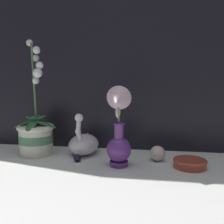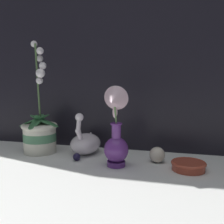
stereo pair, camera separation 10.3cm
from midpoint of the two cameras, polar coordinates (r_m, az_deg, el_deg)
name	(u,v)px [view 1 (the left image)]	position (r m, az deg, el deg)	size (l,w,h in m)	color
ground_plane	(103,170)	(0.94, -5.14, -12.57)	(2.80, 2.80, 0.00)	silver
window_backdrop	(116,13)	(1.21, -1.77, 20.70)	(2.80, 0.03, 1.20)	black
orchid_potted_plant	(36,134)	(1.16, -18.72, -4.49)	(0.19, 0.19, 0.48)	beige
swan_figurine	(84,143)	(1.13, -8.78, -6.70)	(0.12, 0.19, 0.18)	white
blue_vase	(118,132)	(0.93, -1.74, -4.45)	(0.09, 0.12, 0.29)	#602D7F
glass_sphere	(158,153)	(1.03, 7.06, -8.96)	(0.06, 0.06, 0.06)	beige
amber_dish	(190,163)	(0.98, 13.69, -10.71)	(0.12, 0.12, 0.03)	#A8422D
glass_bauble	(77,158)	(1.04, -10.45, -9.85)	(0.03, 0.03, 0.03)	#191433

